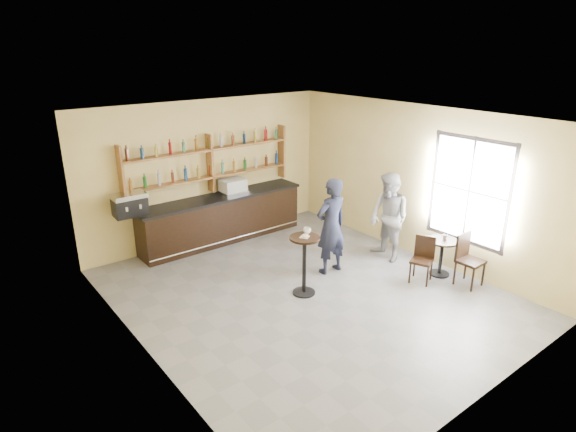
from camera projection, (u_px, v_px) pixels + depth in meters
floor at (306, 294)px, 8.84m from camera, size 7.00×7.00×0.00m
ceiling at (309, 118)px, 7.75m from camera, size 7.00×7.00×0.00m
wall_back at (208, 171)px, 10.89m from camera, size 7.00×0.00×7.00m
wall_front at (497, 290)px, 5.70m from camera, size 7.00×0.00×7.00m
wall_left at (139, 257)px, 6.56m from camera, size 0.00×7.00×7.00m
wall_right at (417, 182)px, 10.03m from camera, size 0.00×7.00×7.00m
window_pane at (469, 191)px, 9.10m from camera, size 0.00×2.00×2.00m
window_frame at (469, 191)px, 9.10m from camera, size 0.04×1.70×2.10m
shelf_unit at (210, 163)px, 10.72m from camera, size 4.00×0.26×1.40m
liquor_bottles at (210, 156)px, 10.66m from camera, size 3.68×0.10×1.00m
bar_counter at (222, 218)px, 11.05m from camera, size 3.98×0.78×1.08m
espresso_machine at (130, 204)px, 9.59m from camera, size 0.66×0.45×0.46m
pastry_case at (233, 186)px, 11.00m from camera, size 0.58×0.47×0.34m
pedestal_table at (304, 266)px, 8.68m from camera, size 0.55×0.55×1.12m
napkin at (305, 237)px, 8.49m from camera, size 0.21×0.21×0.00m
donut at (305, 236)px, 8.48m from camera, size 0.14×0.14×0.04m
cup_pedestal at (307, 231)px, 8.62m from camera, size 0.15×0.15×0.11m
man_main at (331, 226)px, 9.39m from camera, size 0.72×0.48×1.94m
cafe_table at (441, 257)px, 9.46m from camera, size 0.67×0.67×0.74m
cup_cafe at (445, 237)px, 9.34m from camera, size 0.12×0.12×0.10m
chair_west at (422, 260)px, 9.15m from camera, size 0.51×0.51×0.89m
chair_south at (471, 261)px, 9.00m from camera, size 0.45×0.45×1.01m
patron_second at (389, 218)px, 9.96m from camera, size 0.84×1.01×1.87m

